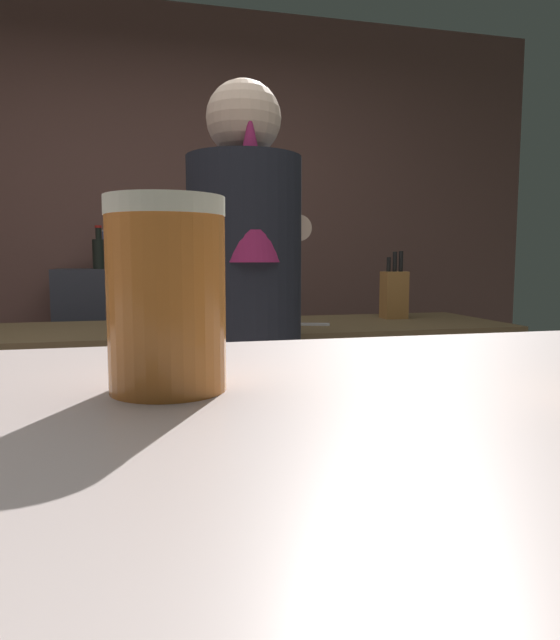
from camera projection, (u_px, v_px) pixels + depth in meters
name	position (u px, v px, depth m)	size (l,w,h in m)	color
wall_back	(142.00, 233.00, 3.46)	(5.20, 0.10, 2.70)	brown
prep_counter	(240.00, 444.00, 2.21)	(2.10, 0.60, 0.94)	brown
back_shelf	(130.00, 367.00, 3.25)	(0.78, 0.36, 1.14)	#32333C
bartender	(245.00, 326.00, 1.70)	(0.42, 0.51, 1.71)	#2E3137
knife_block	(394.00, 294.00, 2.41)	(0.10, 0.08, 0.29)	#92602F
mixing_bowl	(137.00, 319.00, 2.15)	(0.17, 0.17, 0.05)	slate
chefs_knife	(298.00, 324.00, 2.17)	(0.24, 0.03, 0.01)	silver
pint_glass_far	(167.00, 295.00, 0.39)	(0.08, 0.08, 0.13)	orange
bottle_hot_sauce	(105.00, 254.00, 3.23)	(0.06, 0.06, 0.22)	#365898
bottle_soy	(99.00, 252.00, 3.09)	(0.07, 0.07, 0.24)	black
bottle_vinegar	(173.00, 250.00, 3.14)	(0.07, 0.07, 0.27)	#295D93
bottle_olive_oil	(152.00, 255.00, 3.28)	(0.07, 0.07, 0.20)	red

